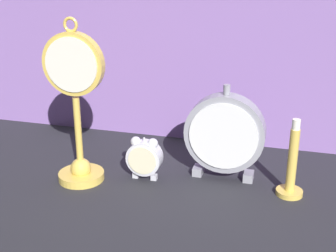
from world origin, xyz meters
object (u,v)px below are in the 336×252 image
at_px(pocket_watch_on_stand, 77,111).
at_px(alarm_clock_twin_bell, 144,156).
at_px(mantel_clock_silver, 225,134).
at_px(brass_candlestick, 291,170).

xyz_separation_m(pocket_watch_on_stand, alarm_clock_twin_bell, (0.13, 0.04, -0.10)).
distance_m(alarm_clock_twin_bell, mantel_clock_silver, 0.17).
distance_m(pocket_watch_on_stand, alarm_clock_twin_bell, 0.17).
xyz_separation_m(alarm_clock_twin_bell, brass_candlestick, (0.30, 0.01, 0.00)).
xyz_separation_m(pocket_watch_on_stand, brass_candlestick, (0.42, 0.05, -0.10)).
bearing_deg(alarm_clock_twin_bell, pocket_watch_on_stand, -163.29).
bearing_deg(alarm_clock_twin_bell, brass_candlestick, 2.21).
xyz_separation_m(alarm_clock_twin_bell, mantel_clock_silver, (0.16, 0.05, 0.05)).
relative_size(alarm_clock_twin_bell, mantel_clock_silver, 0.46).
distance_m(pocket_watch_on_stand, brass_candlestick, 0.44).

